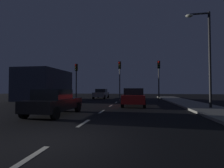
{
  "coord_description": "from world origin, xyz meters",
  "views": [
    {
      "loc": [
        2.39,
        -4.47,
        1.54
      ],
      "look_at": [
        -0.41,
        13.56,
        2.09
      ],
      "focal_mm": 26.12,
      "sensor_mm": 36.0,
      "label": 1
    }
  ],
  "objects_px": {
    "car_stopped_ahead": "(134,97)",
    "car_adjacent_lane": "(54,102)",
    "traffic_signal_left": "(76,75)",
    "traffic_signal_right": "(159,73)",
    "car_oncoming_far": "(101,94)",
    "traffic_signal_center": "(120,73)",
    "street_lamp_right": "(206,51)"
  },
  "relations": [
    {
      "from": "traffic_signal_left",
      "to": "car_oncoming_far",
      "type": "distance_m",
      "value": 6.71
    },
    {
      "from": "street_lamp_right",
      "to": "traffic_signal_right",
      "type": "bearing_deg",
      "value": 111.59
    },
    {
      "from": "traffic_signal_center",
      "to": "car_oncoming_far",
      "type": "bearing_deg",
      "value": 121.68
    },
    {
      "from": "traffic_signal_left",
      "to": "car_adjacent_lane",
      "type": "relative_size",
      "value": 1.17
    },
    {
      "from": "traffic_signal_right",
      "to": "car_adjacent_lane",
      "type": "relative_size",
      "value": 1.2
    },
    {
      "from": "traffic_signal_center",
      "to": "car_oncoming_far",
      "type": "distance_m",
      "value": 7.42
    },
    {
      "from": "traffic_signal_right",
      "to": "car_adjacent_lane",
      "type": "height_order",
      "value": "traffic_signal_right"
    },
    {
      "from": "traffic_signal_left",
      "to": "car_oncoming_far",
      "type": "xyz_separation_m",
      "value": [
        1.95,
        5.89,
        -2.56
      ]
    },
    {
      "from": "car_stopped_ahead",
      "to": "car_adjacent_lane",
      "type": "bearing_deg",
      "value": -127.57
    },
    {
      "from": "traffic_signal_right",
      "to": "car_oncoming_far",
      "type": "bearing_deg",
      "value": 144.57
    },
    {
      "from": "traffic_signal_left",
      "to": "street_lamp_right",
      "type": "distance_m",
      "value": 14.52
    },
    {
      "from": "traffic_signal_left",
      "to": "street_lamp_right",
      "type": "relative_size",
      "value": 0.64
    },
    {
      "from": "car_adjacent_lane",
      "to": "car_oncoming_far",
      "type": "relative_size",
      "value": 0.95
    },
    {
      "from": "car_adjacent_lane",
      "to": "street_lamp_right",
      "type": "bearing_deg",
      "value": 22.46
    },
    {
      "from": "car_stopped_ahead",
      "to": "car_oncoming_far",
      "type": "relative_size",
      "value": 1.07
    },
    {
      "from": "traffic_signal_right",
      "to": "street_lamp_right",
      "type": "relative_size",
      "value": 0.66
    },
    {
      "from": "traffic_signal_right",
      "to": "car_stopped_ahead",
      "type": "relative_size",
      "value": 1.07
    },
    {
      "from": "traffic_signal_center",
      "to": "car_adjacent_lane",
      "type": "relative_size",
      "value": 1.21
    },
    {
      "from": "traffic_signal_left",
      "to": "car_oncoming_far",
      "type": "height_order",
      "value": "traffic_signal_left"
    },
    {
      "from": "traffic_signal_left",
      "to": "car_stopped_ahead",
      "type": "bearing_deg",
      "value": -33.25
    },
    {
      "from": "traffic_signal_center",
      "to": "car_oncoming_far",
      "type": "height_order",
      "value": "traffic_signal_center"
    },
    {
      "from": "car_adjacent_lane",
      "to": "car_oncoming_far",
      "type": "bearing_deg",
      "value": 93.06
    },
    {
      "from": "traffic_signal_right",
      "to": "car_adjacent_lane",
      "type": "bearing_deg",
      "value": -124.39
    },
    {
      "from": "traffic_signal_right",
      "to": "car_oncoming_far",
      "type": "height_order",
      "value": "traffic_signal_right"
    },
    {
      "from": "traffic_signal_center",
      "to": "street_lamp_right",
      "type": "height_order",
      "value": "street_lamp_right"
    },
    {
      "from": "car_oncoming_far",
      "to": "traffic_signal_center",
      "type": "bearing_deg",
      "value": -58.32
    },
    {
      "from": "car_adjacent_lane",
      "to": "traffic_signal_center",
      "type": "bearing_deg",
      "value": 75.74
    },
    {
      "from": "traffic_signal_center",
      "to": "street_lamp_right",
      "type": "xyz_separation_m",
      "value": [
        7.28,
        -6.65,
        0.99
      ]
    },
    {
      "from": "traffic_signal_left",
      "to": "street_lamp_right",
      "type": "height_order",
      "value": "street_lamp_right"
    },
    {
      "from": "car_adjacent_lane",
      "to": "car_oncoming_far",
      "type": "distance_m",
      "value": 16.71
    },
    {
      "from": "traffic_signal_right",
      "to": "car_oncoming_far",
      "type": "distance_m",
      "value": 10.5
    },
    {
      "from": "car_stopped_ahead",
      "to": "car_adjacent_lane",
      "type": "relative_size",
      "value": 1.12
    }
  ]
}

